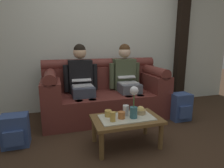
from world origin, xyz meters
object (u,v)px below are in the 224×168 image
(couch, at_px, (105,94))
(coffee_table, at_px, (126,122))
(cup_near_left, at_px, (108,113))
(flower_vase, at_px, (134,102))
(backpack_left, at_px, (15,131))
(cup_near_right, at_px, (122,115))
(person_left, at_px, (81,79))
(cup_far_center, at_px, (113,117))
(backpack_right, at_px, (180,107))
(cup_far_left, at_px, (126,110))
(person_right, at_px, (126,77))
(snack_bowl, at_px, (141,111))

(couch, distance_m, coffee_table, 1.04)
(cup_near_left, bearing_deg, flower_vase, -25.59)
(coffee_table, height_order, backpack_left, backpack_left)
(cup_near_left, distance_m, cup_near_right, 0.17)
(cup_near_left, xyz_separation_m, backpack_left, (-1.09, 0.28, -0.21))
(person_left, xyz_separation_m, cup_near_left, (0.18, -0.95, -0.25))
(person_left, distance_m, backpack_left, 1.22)
(cup_near_right, bearing_deg, flower_vase, -10.56)
(cup_far_center, distance_m, backpack_right, 1.45)
(coffee_table, height_order, flower_vase, flower_vase)
(cup_far_center, height_order, backpack_right, cup_far_center)
(couch, xyz_separation_m, backpack_right, (1.13, -0.55, -0.16))
(person_left, height_order, cup_far_left, person_left)
(cup_near_right, xyz_separation_m, cup_far_left, (0.08, 0.08, 0.02))
(couch, height_order, flower_vase, couch)
(cup_far_center, bearing_deg, person_left, 99.89)
(flower_vase, relative_size, cup_far_center, 3.49)
(flower_vase, bearing_deg, cup_far_left, 117.09)
(backpack_left, bearing_deg, person_left, 36.27)
(cup_far_center, bearing_deg, cup_near_left, 94.04)
(flower_vase, xyz_separation_m, cup_near_right, (-0.14, 0.03, -0.15))
(coffee_table, bearing_deg, person_right, 69.44)
(person_right, bearing_deg, couch, 179.64)
(couch, height_order, cup_near_left, couch)
(backpack_left, bearing_deg, couch, 27.28)
(flower_vase, relative_size, backpack_left, 0.97)
(couch, height_order, snack_bowl, couch)
(cup_near_right, xyz_separation_m, cup_far_center, (-0.12, -0.05, 0.01))
(flower_vase, bearing_deg, cup_far_center, -174.81)
(coffee_table, relative_size, cup_far_center, 7.44)
(flower_vase, bearing_deg, backpack_right, 26.62)
(snack_bowl, height_order, cup_near_left, snack_bowl)
(couch, xyz_separation_m, cup_near_right, (-0.07, -1.06, 0.03))
(coffee_table, distance_m, cup_near_left, 0.24)
(person_right, height_order, flower_vase, person_right)
(flower_vase, height_order, cup_far_left, flower_vase)
(snack_bowl, distance_m, backpack_left, 1.55)
(person_left, bearing_deg, cup_far_center, -80.11)
(couch, bearing_deg, backpack_left, -152.72)
(couch, height_order, person_right, person_right)
(cup_near_left, height_order, backpack_right, cup_near_left)
(flower_vase, relative_size, cup_near_left, 4.58)
(backpack_left, bearing_deg, cup_far_center, -21.83)
(cup_far_left, bearing_deg, couch, 90.77)
(flower_vase, distance_m, backpack_right, 1.23)
(person_left, height_order, flower_vase, person_left)
(cup_near_right, height_order, backpack_left, cup_near_right)
(snack_bowl, relative_size, cup_far_left, 1.02)
(person_left, height_order, cup_near_right, person_left)
(coffee_table, relative_size, cup_far_left, 6.54)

